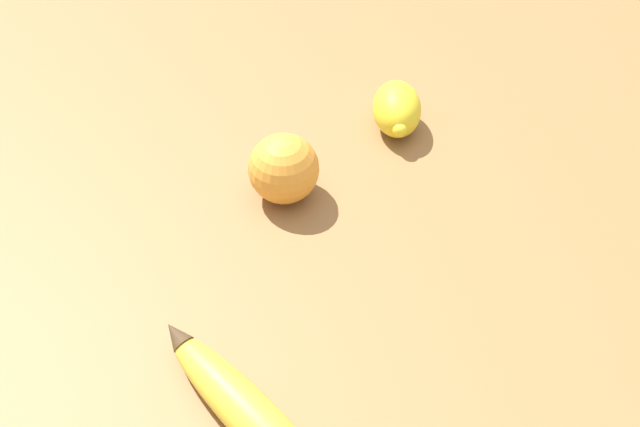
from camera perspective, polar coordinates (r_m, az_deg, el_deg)
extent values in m
plane|color=olive|center=(0.68, 6.44, -6.00)|extent=(3.00, 3.00, 0.00)
ellipsoid|color=gold|center=(0.58, -4.93, -15.50)|extent=(0.15, 0.20, 0.04)
cone|color=#47331E|center=(0.63, -10.93, -9.02)|extent=(0.03, 0.03, 0.03)
sphere|color=orange|center=(0.73, -2.79, 3.43)|extent=(0.07, 0.07, 0.07)
ellipsoid|color=yellow|center=(0.83, 5.87, 7.95)|extent=(0.06, 0.08, 0.05)
sphere|color=yellow|center=(0.80, 6.10, 6.35)|extent=(0.02, 0.02, 0.02)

